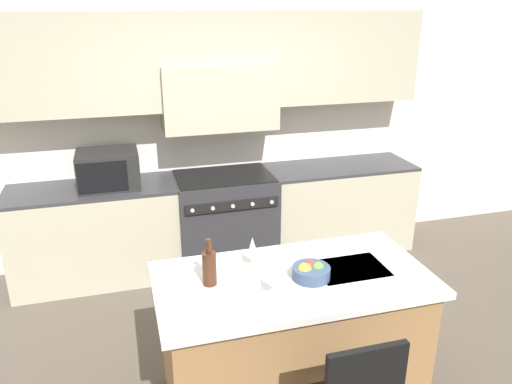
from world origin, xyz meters
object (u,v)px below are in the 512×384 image
(range_stove, at_px, (225,220))
(wine_bottle, at_px, (209,267))
(wine_glass_near, at_px, (273,273))
(fruit_bowl, at_px, (311,271))
(wine_glass_far, at_px, (252,247))
(microwave, at_px, (108,169))

(range_stove, bearing_deg, wine_bottle, -104.82)
(wine_bottle, distance_m, wine_glass_near, 0.39)
(range_stove, xyz_separation_m, fruit_bowl, (0.10, -1.97, 0.49))
(wine_bottle, xyz_separation_m, wine_glass_near, (0.32, -0.21, 0.03))
(wine_glass_far, height_order, fruit_bowl, wine_glass_far)
(range_stove, distance_m, fruit_bowl, 2.03)
(range_stove, xyz_separation_m, wine_glass_near, (-0.17, -2.09, 0.58))
(microwave, distance_m, wine_glass_far, 1.95)
(range_stove, height_order, wine_bottle, wine_bottle)
(wine_glass_near, bearing_deg, fruit_bowl, 23.38)
(wine_glass_near, bearing_deg, wine_glass_far, 94.21)
(wine_glass_far, bearing_deg, fruit_bowl, -37.57)
(wine_bottle, distance_m, wine_glass_far, 0.33)
(microwave, relative_size, wine_glass_far, 2.63)
(wine_glass_near, bearing_deg, range_stove, 85.25)
(microwave, xyz_separation_m, wine_bottle, (0.55, -1.89, -0.06))
(wine_bottle, bearing_deg, wine_glass_near, -33.64)
(microwave, distance_m, wine_glass_near, 2.28)
(wine_bottle, height_order, wine_glass_far, wine_bottle)
(wine_bottle, distance_m, fruit_bowl, 0.61)
(wine_glass_far, bearing_deg, range_stove, 83.48)
(range_stove, xyz_separation_m, wine_glass_far, (-0.20, -1.74, 0.58))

